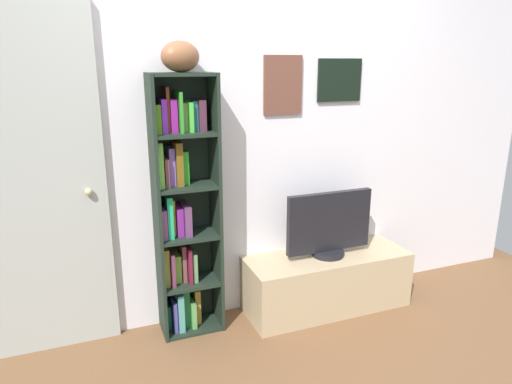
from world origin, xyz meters
TOP-DOWN VIEW (x-y plane):
  - back_wall at (0.00, 1.13)m, footprint 4.80×0.08m
  - bookshelf at (-0.40, 1.00)m, footprint 0.38×0.25m
  - football at (-0.37, 0.98)m, footprint 0.30×0.27m
  - tv_stand at (0.58, 0.89)m, footprint 1.15×0.41m
  - television at (0.58, 0.89)m, footprint 0.61×0.22m
  - door at (-1.25, 1.08)m, footprint 0.87×0.09m

SIDE VIEW (x-z plane):
  - tv_stand at x=0.58m, z-range 0.00..0.39m
  - television at x=0.58m, z-range 0.39..0.84m
  - bookshelf at x=-0.40m, z-range -0.03..1.60m
  - door at x=-1.25m, z-range 0.00..2.01m
  - back_wall at x=0.00m, z-range 0.00..2.36m
  - football at x=-0.37m, z-range 1.62..1.79m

